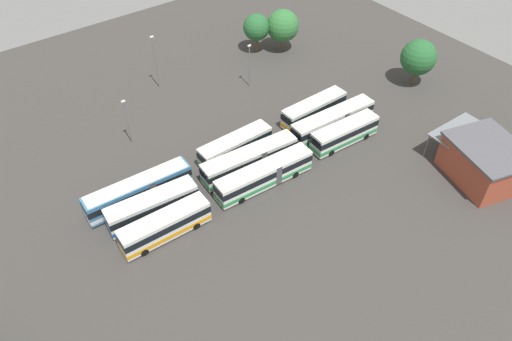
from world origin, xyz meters
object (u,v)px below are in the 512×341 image
at_px(bus_row0_slot0, 314,109).
at_px(bus_row1_slot2, 264,174).
at_px(lamp_post_near_entrance, 155,60).
at_px(lamp_post_mid_lot, 249,64).
at_px(lamp_post_far_corner, 127,120).
at_px(maintenance_shelter, 467,137).
at_px(bus_row0_slot1, 333,121).
at_px(bus_row1_slot1, 250,159).
at_px(tree_south_edge, 283,26).
at_px(bus_row2_slot1, 152,206).
at_px(depot_building, 485,162).
at_px(tree_east_edge, 418,57).
at_px(bus_row1_slot0, 235,146).
at_px(bus_row2_slot0, 139,190).
at_px(bus_row2_slot2, 165,225).
at_px(bus_row0_slot2, 344,133).
at_px(tree_northeast, 256,27).

distance_m(bus_row0_slot0, bus_row1_slot2, 16.62).
height_order(lamp_post_near_entrance, lamp_post_mid_lot, lamp_post_near_entrance).
bearing_deg(lamp_post_far_corner, maintenance_shelter, 139.07).
height_order(bus_row0_slot1, bus_row1_slot2, same).
bearing_deg(lamp_post_far_corner, bus_row1_slot1, 124.76).
relative_size(bus_row1_slot1, tree_south_edge, 1.83).
height_order(bus_row2_slot1, lamp_post_mid_lot, lamp_post_mid_lot).
bearing_deg(depot_building, tree_east_edge, -117.47).
bearing_deg(tree_south_edge, bus_row1_slot0, 38.68).
height_order(bus_row1_slot1, tree_south_edge, tree_south_edge).
bearing_deg(lamp_post_far_corner, bus_row2_slot0, 68.95).
bearing_deg(bus_row2_slot2, bus_row0_slot2, 179.65).
height_order(bus_row0_slot0, bus_row0_slot2, same).
relative_size(bus_row0_slot2, lamp_post_far_corner, 1.47).
relative_size(bus_row0_slot1, bus_row1_slot2, 1.00).
bearing_deg(lamp_post_mid_lot, maintenance_shelter, 111.76).
bearing_deg(bus_row2_slot0, bus_row1_slot0, 179.01).
height_order(lamp_post_far_corner, tree_northeast, lamp_post_far_corner).
height_order(tree_south_edge, tree_east_edge, tree_east_edge).
relative_size(bus_row0_slot2, tree_east_edge, 1.38).
height_order(bus_row1_slot1, bus_row2_slot2, same).
xyz_separation_m(bus_row1_slot1, tree_south_edge, (-24.52, -23.16, 3.03)).
distance_m(bus_row1_slot1, bus_row2_slot1, 14.94).
xyz_separation_m(bus_row0_slot2, bus_row1_slot0, (14.50, -7.12, 0.00)).
bearing_deg(bus_row0_slot1, bus_row1_slot1, -1.65).
bearing_deg(bus_row1_slot2, bus_row1_slot1, -94.12).
xyz_separation_m(bus_row0_slot0, lamp_post_near_entrance, (14.95, -22.43, 3.29)).
bearing_deg(bus_row0_slot2, bus_row1_slot0, -26.17).
height_order(maintenance_shelter, tree_south_edge, tree_south_edge).
bearing_deg(maintenance_shelter, tree_south_edge, -88.51).
bearing_deg(bus_row2_slot1, bus_row1_slot2, 165.21).
bearing_deg(lamp_post_far_corner, bus_row0_slot2, 143.06).
bearing_deg(bus_row0_slot1, bus_row0_slot2, 77.22).
relative_size(bus_row0_slot0, depot_building, 0.94).
bearing_deg(lamp_post_near_entrance, bus_row0_slot1, 120.24).
xyz_separation_m(lamp_post_mid_lot, tree_south_edge, (-12.15, -6.25, 0.61)).
distance_m(lamp_post_far_corner, tree_east_edge, 47.98).
distance_m(bus_row1_slot1, lamp_post_mid_lot, 21.10).
height_order(bus_row2_slot2, lamp_post_near_entrance, lamp_post_near_entrance).
bearing_deg(bus_row0_slot0, lamp_post_near_entrance, -56.33).
bearing_deg(bus_row0_slot2, lamp_post_far_corner, -36.94).
bearing_deg(tree_south_edge, bus_row2_slot1, 30.10).
relative_size(bus_row2_slot2, lamp_post_near_entrance, 1.21).
bearing_deg(bus_row1_slot0, bus_row2_slot2, 24.57).
bearing_deg(lamp_post_mid_lot, bus_row2_slot1, 31.33).
distance_m(bus_row2_slot0, tree_south_edge, 44.10).
distance_m(lamp_post_near_entrance, tree_south_edge, 24.81).
bearing_deg(tree_east_edge, depot_building, 62.53).
distance_m(bus_row1_slot2, tree_northeast, 35.87).
bearing_deg(depot_building, lamp_post_far_corner, -45.43).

